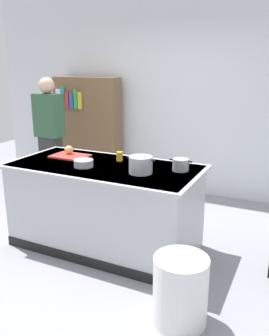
# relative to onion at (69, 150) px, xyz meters

# --- Properties ---
(ground_plane) EXTENTS (10.00, 10.00, 0.00)m
(ground_plane) POSITION_rel_onion_xyz_m (0.56, -0.17, -0.97)
(ground_plane) COLOR gray
(back_wall) EXTENTS (6.40, 0.12, 3.00)m
(back_wall) POSITION_rel_onion_xyz_m (0.56, 1.93, 0.53)
(back_wall) COLOR silver
(back_wall) RESTS_ON ground_plane
(counter_island) EXTENTS (1.98, 0.98, 0.90)m
(counter_island) POSITION_rel_onion_xyz_m (0.56, -0.17, -0.50)
(counter_island) COLOR #B7BABF
(counter_island) RESTS_ON ground_plane
(cutting_board) EXTENTS (0.40, 0.28, 0.02)m
(cutting_board) POSITION_rel_onion_xyz_m (0.05, -0.05, -0.06)
(cutting_board) COLOR red
(cutting_board) RESTS_ON counter_island
(onion) EXTENTS (0.10, 0.10, 0.10)m
(onion) POSITION_rel_onion_xyz_m (0.00, 0.00, 0.00)
(onion) COLOR tan
(onion) RESTS_ON cutting_board
(stock_pot) EXTENTS (0.29, 0.22, 0.16)m
(stock_pot) POSITION_rel_onion_xyz_m (1.01, -0.26, 0.01)
(stock_pot) COLOR #B7BABF
(stock_pot) RESTS_ON counter_island
(sauce_pan) EXTENTS (0.22, 0.16, 0.12)m
(sauce_pan) POSITION_rel_onion_xyz_m (1.32, -0.02, -0.01)
(sauce_pan) COLOR #99999E
(sauce_pan) RESTS_ON counter_island
(mixing_bowl) EXTENTS (0.19, 0.19, 0.07)m
(mixing_bowl) POSITION_rel_onion_xyz_m (0.40, -0.31, -0.03)
(mixing_bowl) COLOR #B7BABF
(mixing_bowl) RESTS_ON counter_island
(juice_cup) EXTENTS (0.07, 0.07, 0.10)m
(juice_cup) POSITION_rel_onion_xyz_m (0.62, 0.05, -0.02)
(juice_cup) COLOR yellow
(juice_cup) RESTS_ON counter_island
(trash_bin) EXTENTS (0.41, 0.41, 0.54)m
(trash_bin) POSITION_rel_onion_xyz_m (1.67, -0.97, -0.70)
(trash_bin) COLOR white
(trash_bin) RESTS_ON ground_plane
(person_guest) EXTENTS (0.38, 0.24, 1.72)m
(person_guest) POSITION_rel_onion_xyz_m (-0.91, 0.80, -0.06)
(person_guest) COLOR #2E2E2E
(person_guest) RESTS_ON ground_plane
(bookshelf) EXTENTS (1.10, 0.31, 1.70)m
(bookshelf) POSITION_rel_onion_xyz_m (-0.81, 1.63, -0.11)
(bookshelf) COLOR brown
(bookshelf) RESTS_ON ground_plane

